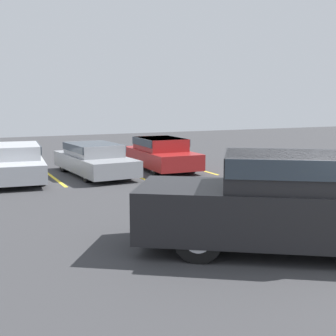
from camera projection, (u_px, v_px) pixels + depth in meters
stall_stripe_b at (53, 177)px, 17.08m from camera, size 0.12×4.39×0.01m
stall_stripe_c at (126, 172)px, 18.28m from camera, size 0.12×4.39×0.01m
stall_stripe_d at (191, 167)px, 19.48m from camera, size 0.12×4.39×0.01m
pickup_truck at (300, 204)px, 8.63m from camera, size 6.06×4.94×1.85m
parked_sedan_a at (15, 161)px, 16.34m from camera, size 2.29×4.73×1.26m
parked_sedan_b at (94, 158)px, 17.46m from camera, size 2.09×4.75×1.18m
parked_sedan_c at (161, 153)px, 18.88m from camera, size 1.88×4.28×1.27m
wheel_stop_curb at (96, 163)px, 20.33m from camera, size 1.89×0.20×0.14m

